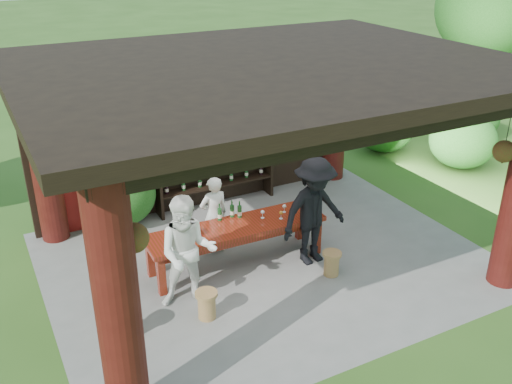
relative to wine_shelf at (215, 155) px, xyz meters
name	(u,v)px	position (x,y,z in m)	size (l,w,h in m)	color
ground	(266,259)	(-0.12, -2.45, -1.12)	(90.00, 90.00, 0.00)	#2D5119
pavilion	(255,138)	(-0.14, -2.02, 1.01)	(7.50, 6.00, 3.60)	slate
wine_shelf	(215,155)	(0.00, 0.00, 0.00)	(2.55, 0.39, 2.24)	black
tasting_table	(236,232)	(-0.65, -2.33, -0.49)	(3.13, 0.87, 0.75)	#59220C
stool_near_left	(207,304)	(-1.70, -3.49, -0.89)	(0.34, 0.34, 0.45)	olive
stool_near_right	(332,263)	(0.62, -3.38, -0.90)	(0.33, 0.33, 0.43)	olive
stool_far_left	(123,323)	(-2.94, -3.37, -0.87)	(0.36, 0.36, 0.48)	olive
host	(214,215)	(-0.80, -1.75, -0.40)	(0.53, 0.35, 1.45)	silver
guest_woman	(188,253)	(-1.79, -3.05, -0.21)	(0.89, 0.69, 1.83)	white
guest_man	(314,212)	(0.57, -2.85, -0.16)	(1.25, 0.72, 1.93)	black
table_bottles	(230,210)	(-0.61, -2.03, -0.22)	(0.43, 0.16, 0.31)	#194C1E
table_glasses	(280,212)	(0.20, -2.35, -0.30)	(0.62, 0.26, 0.15)	silver
napkin_basket	(191,232)	(-1.46, -2.31, -0.30)	(0.26, 0.18, 0.14)	#BF6672
shrubs	(335,192)	(1.87, -1.63, -0.57)	(16.36, 8.12, 1.36)	#194C14
trees	(393,34)	(3.73, -0.74, 2.24)	(20.59, 10.21, 4.80)	#3F2819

